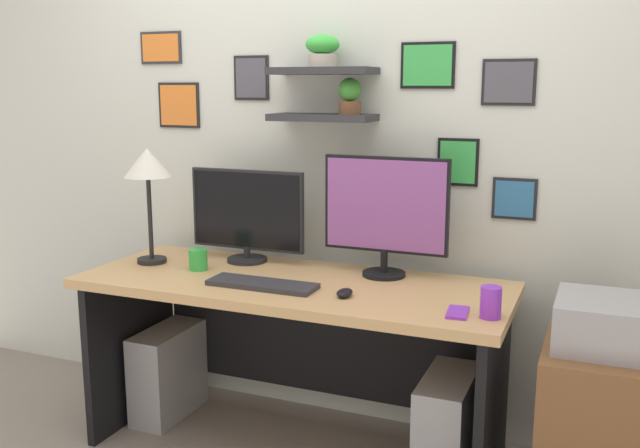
{
  "coord_description": "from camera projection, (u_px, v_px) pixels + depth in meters",
  "views": [
    {
      "loc": [
        1.16,
        -2.52,
        1.53
      ],
      "look_at": [
        0.1,
        0.05,
        0.98
      ],
      "focal_mm": 39.55,
      "sensor_mm": 36.0,
      "label": 1
    }
  ],
  "objects": [
    {
      "name": "desk",
      "position": [
        299.0,
        324.0,
        2.96
      ],
      "size": [
        1.76,
        0.68,
        0.75
      ],
      "color": "tan",
      "rests_on": "ground"
    },
    {
      "name": "desk_lamp",
      "position": [
        148.0,
        170.0,
        3.08
      ],
      "size": [
        0.21,
        0.21,
        0.51
      ],
      "color": "black",
      "rests_on": "desk"
    },
    {
      "name": "coffee_mug",
      "position": [
        198.0,
        259.0,
        3.03
      ],
      "size": [
        0.08,
        0.08,
        0.09
      ],
      "primitive_type": "cylinder",
      "color": "green",
      "rests_on": "desk"
    },
    {
      "name": "monitor_left",
      "position": [
        247.0,
        214.0,
        3.14
      ],
      "size": [
        0.55,
        0.18,
        0.41
      ],
      "color": "black",
      "rests_on": "desk"
    },
    {
      "name": "keyboard",
      "position": [
        262.0,
        284.0,
        2.78
      ],
      "size": [
        0.44,
        0.14,
        0.02
      ],
      "primitive_type": "cube",
      "color": "#2D2D33",
      "rests_on": "desk"
    },
    {
      "name": "printer",
      "position": [
        614.0,
        324.0,
        2.39
      ],
      "size": [
        0.38,
        0.34,
        0.17
      ],
      "primitive_type": "cube",
      "color": "#9E9EA3",
      "rests_on": "drawer_cabinet"
    },
    {
      "name": "computer_tower_right",
      "position": [
        446.0,
        433.0,
        2.68
      ],
      "size": [
        0.18,
        0.4,
        0.46
      ],
      "primitive_type": "cube",
      "color": "#99999E",
      "rests_on": "ground"
    },
    {
      "name": "back_wall_assembly",
      "position": [
        333.0,
        125.0,
        3.15
      ],
      "size": [
        4.4,
        0.24,
        2.7
      ],
      "color": "silver",
      "rests_on": "ground"
    },
    {
      "name": "drawer_cabinet",
      "position": [
        604.0,
        436.0,
        2.47
      ],
      "size": [
        0.44,
        0.5,
        0.65
      ],
      "primitive_type": "cube",
      "color": "brown",
      "rests_on": "ground"
    },
    {
      "name": "cell_phone",
      "position": [
        458.0,
        312.0,
        2.45
      ],
      "size": [
        0.08,
        0.15,
        0.01
      ],
      "primitive_type": "cube",
      "rotation": [
        0.0,
        0.0,
        0.1
      ],
      "color": "purple",
      "rests_on": "desk"
    },
    {
      "name": "computer_mouse",
      "position": [
        345.0,
        293.0,
        2.64
      ],
      "size": [
        0.06,
        0.09,
        0.03
      ],
      "primitive_type": "ellipsoid",
      "color": "black",
      "rests_on": "desk"
    },
    {
      "name": "computer_tower_left",
      "position": [
        168.0,
        372.0,
        3.3
      ],
      "size": [
        0.18,
        0.4,
        0.42
      ],
      "primitive_type": "cube",
      "color": "#99999E",
      "rests_on": "ground"
    },
    {
      "name": "monitor_right",
      "position": [
        386.0,
        211.0,
        2.89
      ],
      "size": [
        0.53,
        0.18,
        0.5
      ],
      "color": "black",
      "rests_on": "desk"
    },
    {
      "name": "water_cup",
      "position": [
        491.0,
        302.0,
        2.4
      ],
      "size": [
        0.07,
        0.07,
        0.11
      ],
      "primitive_type": "cylinder",
      "color": "purple",
      "rests_on": "desk"
    }
  ]
}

